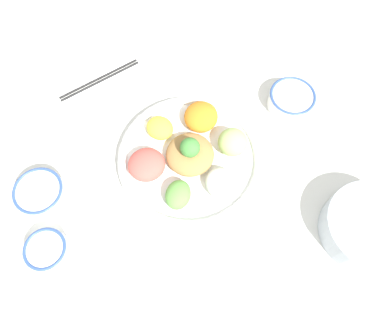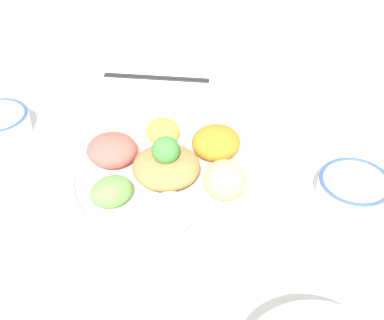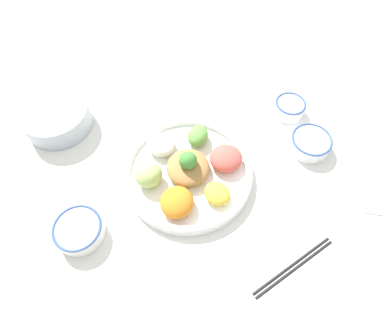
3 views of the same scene
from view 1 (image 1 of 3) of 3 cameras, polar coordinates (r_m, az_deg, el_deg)
ground_plane at (r=0.94m, az=-3.26°, el=0.30°), size 2.40×2.40×0.00m
salad_platter at (r=0.91m, az=-0.22°, el=0.52°), size 0.35×0.35×0.10m
sauce_bowl_red at (r=1.03m, az=14.93°, el=8.87°), size 0.12×0.12×0.05m
rice_bowl_blue at (r=0.94m, az=-22.14°, el=-4.68°), size 0.12×0.12×0.04m
sauce_bowl_dark at (r=0.90m, az=-21.19°, el=-12.74°), size 0.09×0.09×0.05m
side_serving_bowl at (r=0.92m, az=25.26°, el=-9.22°), size 0.20×0.20×0.07m
chopsticks_pair_near at (r=1.09m, az=-13.92°, el=11.86°), size 0.04×0.24×0.01m
serving_spoon_main at (r=1.09m, az=-25.70°, el=4.99°), size 0.10×0.12×0.01m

